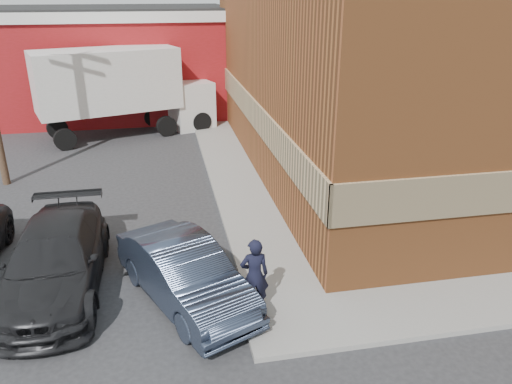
{
  "coord_description": "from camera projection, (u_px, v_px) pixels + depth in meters",
  "views": [
    {
      "loc": [
        -1.89,
        -9.1,
        6.57
      ],
      "look_at": [
        0.29,
        2.07,
        1.87
      ],
      "focal_mm": 35.0,
      "sensor_mm": 36.0,
      "label": 1
    }
  ],
  "objects": [
    {
      "name": "ground",
      "position": [
        261.0,
        305.0,
        11.1
      ],
      "size": [
        90.0,
        90.0,
        0.0
      ],
      "primitive_type": "plane",
      "color": "#28282B",
      "rests_on": "ground"
    },
    {
      "name": "brick_building",
      "position": [
        433.0,
        40.0,
        18.98
      ],
      "size": [
        14.25,
        18.25,
        9.36
      ],
      "color": "brown",
      "rests_on": "ground"
    },
    {
      "name": "sidewalk_west",
      "position": [
        230.0,
        168.0,
        19.35
      ],
      "size": [
        1.8,
        18.0,
        0.12
      ],
      "primitive_type": "cube",
      "color": "gray",
      "rests_on": "ground"
    },
    {
      "name": "warehouse",
      "position": [
        80.0,
        61.0,
        27.11
      ],
      "size": [
        16.3,
        8.3,
        5.6
      ],
      "color": "maroon",
      "rests_on": "ground"
    },
    {
      "name": "man",
      "position": [
        254.0,
        275.0,
        10.47
      ],
      "size": [
        0.62,
        0.41,
        1.68
      ],
      "primitive_type": "imported",
      "rotation": [
        0.0,
        0.0,
        3.12
      ],
      "color": "black",
      "rests_on": "sidewalk_south"
    },
    {
      "name": "sedan",
      "position": [
        185.0,
        274.0,
        10.99
      ],
      "size": [
        3.15,
        4.54,
        1.42
      ],
      "primitive_type": "imported",
      "rotation": [
        0.0,
        0.0,
        0.43
      ],
      "color": "#2C364A",
      "rests_on": "ground"
    },
    {
      "name": "suv_b",
      "position": [
        55.0,
        260.0,
        11.44
      ],
      "size": [
        2.13,
        5.21,
        1.51
      ],
      "primitive_type": "imported",
      "rotation": [
        0.0,
        0.0,
        -0.0
      ],
      "color": "black",
      "rests_on": "ground"
    },
    {
      "name": "box_truck",
      "position": [
        125.0,
        86.0,
        23.0
      ],
      "size": [
        8.48,
        4.77,
        4.02
      ],
      "rotation": [
        0.0,
        0.0,
        0.31
      ],
      "color": "silver",
      "rests_on": "ground"
    }
  ]
}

